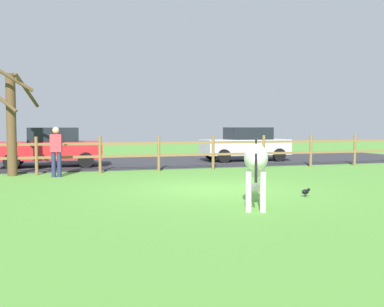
# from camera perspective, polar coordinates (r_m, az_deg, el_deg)

# --- Properties ---
(ground_plane) EXTENTS (60.00, 60.00, 0.00)m
(ground_plane) POSITION_cam_1_polar(r_m,az_deg,el_deg) (11.82, 2.79, -4.57)
(ground_plane) COLOR #549338
(parking_asphalt) EXTENTS (28.00, 7.40, 0.05)m
(parking_asphalt) POSITION_cam_1_polar(r_m,az_deg,el_deg) (20.76, -5.97, -1.03)
(parking_asphalt) COLOR #2D2D33
(parking_asphalt) RESTS_ON ground_plane
(paddock_fence) EXTENTS (21.42, 0.11, 1.31)m
(paddock_fence) POSITION_cam_1_polar(r_m,az_deg,el_deg) (16.44, -4.28, 0.31)
(paddock_fence) COLOR brown
(paddock_fence) RESTS_ON ground_plane
(bare_tree) EXTENTS (1.67, 1.17, 3.62)m
(bare_tree) POSITION_cam_1_polar(r_m,az_deg,el_deg) (15.97, -22.08, 3.97)
(bare_tree) COLOR #513A23
(bare_tree) RESTS_ON ground_plane
(zebra) EXTENTS (1.06, 1.80, 1.41)m
(zebra) POSITION_cam_1_polar(r_m,az_deg,el_deg) (9.14, 8.18, -1.14)
(zebra) COLOR white
(zebra) RESTS_ON ground_plane
(crow_on_grass) EXTENTS (0.22, 0.10, 0.20)m
(crow_on_grass) POSITION_cam_1_polar(r_m,az_deg,el_deg) (10.84, 14.35, -4.74)
(crow_on_grass) COLOR black
(crow_on_grass) RESTS_ON ground_plane
(parked_car_red) EXTENTS (4.06, 2.01, 1.56)m
(parked_car_red) POSITION_cam_1_polar(r_m,az_deg,el_deg) (18.63, -17.57, 0.83)
(parked_car_red) COLOR red
(parked_car_red) RESTS_ON parking_asphalt
(parked_car_silver) EXTENTS (4.02, 1.92, 1.56)m
(parked_car_silver) POSITION_cam_1_polar(r_m,az_deg,el_deg) (20.99, 6.85, 1.25)
(parked_car_silver) COLOR #B7BABF
(parked_car_silver) RESTS_ON parking_asphalt
(visitor_near_fence) EXTENTS (0.39, 0.28, 1.64)m
(visitor_near_fence) POSITION_cam_1_polar(r_m,az_deg,el_deg) (15.19, -16.99, 0.51)
(visitor_near_fence) COLOR #232847
(visitor_near_fence) RESTS_ON ground_plane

